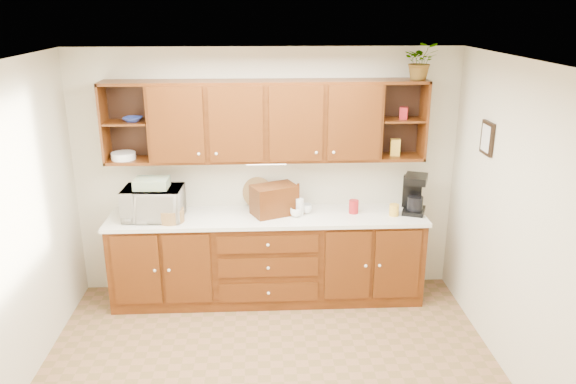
{
  "coord_description": "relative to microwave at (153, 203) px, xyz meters",
  "views": [
    {
      "loc": [
        -0.05,
        -3.93,
        2.99
      ],
      "look_at": [
        0.2,
        1.15,
        1.29
      ],
      "focal_mm": 35.0,
      "sensor_mm": 36.0,
      "label": 1
    }
  ],
  "objects": [
    {
      "name": "coffee_maker",
      "position": [
        2.66,
        0.06,
        0.03
      ],
      "size": [
        0.3,
        0.34,
        0.4
      ],
      "rotation": [
        0.0,
        0.0,
        -0.37
      ],
      "color": "black",
      "rests_on": "countertop"
    },
    {
      "name": "canister_red",
      "position": [
        2.03,
        0.05,
        -0.09
      ],
      "size": [
        0.13,
        0.13,
        0.14
      ],
      "primitive_type": "cylinder",
      "rotation": [
        0.0,
        0.0,
        0.42
      ],
      "color": "#A4171C",
      "rests_on": "countertop"
    },
    {
      "name": "undercabinet_light",
      "position": [
        1.14,
        0.12,
        0.37
      ],
      "size": [
        0.4,
        0.05,
        0.02
      ],
      "primitive_type": "cube",
      "color": "white",
      "rests_on": "upper_cabinets"
    },
    {
      "name": "wine_bottle",
      "position": [
        0.11,
        0.04,
        -0.0
      ],
      "size": [
        0.08,
        0.08,
        0.32
      ],
      "primitive_type": "cylinder",
      "rotation": [
        0.0,
        0.0,
        -0.16
      ],
      "color": "black",
      "rests_on": "countertop"
    },
    {
      "name": "mug_tree",
      "position": [
        1.46,
        0.06,
        -0.11
      ],
      "size": [
        0.29,
        0.29,
        0.33
      ],
      "rotation": [
        0.0,
        0.0,
        0.21
      ],
      "color": "#391A06",
      "rests_on": "countertop"
    },
    {
      "name": "upper_cabinets",
      "position": [
        1.15,
        0.17,
        0.79
      ],
      "size": [
        3.2,
        0.33,
        0.8
      ],
      "color": "#391A06",
      "rests_on": "back_wall"
    },
    {
      "name": "wicker_basket",
      "position": [
        0.18,
        -0.09,
        -0.1
      ],
      "size": [
        0.35,
        0.35,
        0.13
      ],
      "primitive_type": "cylinder",
      "rotation": [
        0.0,
        0.0,
        -0.42
      ],
      "color": "olive",
      "rests_on": "countertop"
    },
    {
      "name": "right_wall",
      "position": [
        3.14,
        -1.41,
        0.2
      ],
      "size": [
        0.0,
        3.5,
        3.5
      ],
      "primitive_type": "plane",
      "rotation": [
        1.57,
        0.0,
        -1.57
      ],
      "color": "beige",
      "rests_on": "floor"
    },
    {
      "name": "base_cabinets",
      "position": [
        1.14,
        0.04,
        -0.65
      ],
      "size": [
        3.2,
        0.6,
        0.9
      ],
      "primitive_type": "cube",
      "color": "#391A06",
      "rests_on": "floor"
    },
    {
      "name": "countertop",
      "position": [
        1.14,
        0.03,
        -0.18
      ],
      "size": [
        3.24,
        0.64,
        0.04
      ],
      "primitive_type": "cube",
      "color": "white",
      "rests_on": "base_cabinets"
    },
    {
      "name": "woven_tray",
      "position": [
        1.04,
        0.28,
        -0.15
      ],
      "size": [
        0.34,
        0.19,
        0.33
      ],
      "primitive_type": "cylinder",
      "rotation": [
        1.36,
        0.0,
        -0.32
      ],
      "color": "olive",
      "rests_on": "countertop"
    },
    {
      "name": "bread_box",
      "position": [
        1.21,
        0.06,
        -0.01
      ],
      "size": [
        0.51,
        0.43,
        0.31
      ],
      "primitive_type": "cube",
      "rotation": [
        0.0,
        0.0,
        0.41
      ],
      "color": "#391A06",
      "rests_on": "countertop"
    },
    {
      "name": "floor",
      "position": [
        1.14,
        -1.41,
        -1.1
      ],
      "size": [
        4.0,
        4.0,
        0.0
      ],
      "primitive_type": "plane",
      "color": "#8D6141",
      "rests_on": "ground"
    },
    {
      "name": "potted_plant",
      "position": [
        2.65,
        0.13,
        1.37
      ],
      "size": [
        0.36,
        0.33,
        0.36
      ],
      "primitive_type": "imported",
      "rotation": [
        0.0,
        0.0,
        -0.16
      ],
      "color": "#999999",
      "rests_on": "upper_cabinets"
    },
    {
      "name": "left_wall",
      "position": [
        -0.86,
        -1.41,
        0.2
      ],
      "size": [
        0.0,
        3.5,
        3.5
      ],
      "primitive_type": "plane",
      "rotation": [
        1.57,
        0.0,
        1.57
      ],
      "color": "beige",
      "rests_on": "floor"
    },
    {
      "name": "canister_yellow",
      "position": [
        2.43,
        -0.04,
        -0.1
      ],
      "size": [
        0.11,
        0.11,
        0.12
      ],
      "primitive_type": "cylinder",
      "rotation": [
        0.0,
        0.0,
        -0.17
      ],
      "color": "gold",
      "rests_on": "countertop"
    },
    {
      "name": "bowl_stack",
      "position": [
        -0.16,
        0.15,
        0.82
      ],
      "size": [
        0.22,
        0.22,
        0.05
      ],
      "primitive_type": "imported",
      "rotation": [
        0.0,
        0.0,
        -0.2
      ],
      "color": "navy",
      "rests_on": "upper_cabinets"
    },
    {
      "name": "framed_picture",
      "position": [
        3.12,
        -0.51,
        0.75
      ],
      "size": [
        0.03,
        0.24,
        0.3
      ],
      "primitive_type": "cube",
      "color": "black",
      "rests_on": "right_wall"
    },
    {
      "name": "ceiling",
      "position": [
        1.14,
        -1.41,
        1.5
      ],
      "size": [
        4.0,
        4.0,
        0.0
      ],
      "primitive_type": "plane",
      "rotation": [
        3.14,
        0.0,
        0.0
      ],
      "color": "white",
      "rests_on": "back_wall"
    },
    {
      "name": "pantry_box_red",
      "position": [
        2.52,
        0.16,
        0.86
      ],
      "size": [
        0.1,
        0.09,
        0.12
      ],
      "primitive_type": "cube",
      "rotation": [
        0.0,
        0.0,
        -0.33
      ],
      "color": "#A4171C",
      "rests_on": "upper_cabinets"
    },
    {
      "name": "towel_stack",
      "position": [
        0.0,
        0.0,
        0.21
      ],
      "size": [
        0.34,
        0.25,
        0.1
      ],
      "primitive_type": "cube",
      "rotation": [
        0.0,
        0.0,
        -0.04
      ],
      "color": "#C6C05D",
      "rests_on": "microwave"
    },
    {
      "name": "pantry_box_yellow",
      "position": [
        2.46,
        0.17,
        0.5
      ],
      "size": [
        0.1,
        0.09,
        0.17
      ],
      "primitive_type": "cube",
      "rotation": [
        0.0,
        0.0,
        -0.13
      ],
      "color": "gold",
      "rests_on": "upper_cabinets"
    },
    {
      "name": "back_wall",
      "position": [
        1.14,
        0.34,
        0.2
      ],
      "size": [
        4.0,
        0.0,
        4.0
      ],
      "primitive_type": "plane",
      "rotation": [
        1.57,
        0.0,
        0.0
      ],
      "color": "beige",
      "rests_on": "floor"
    },
    {
      "name": "microwave",
      "position": [
        0.0,
        0.0,
        0.0
      ],
      "size": [
        0.6,
        0.42,
        0.32
      ],
      "primitive_type": "imported",
      "rotation": [
        0.0,
        0.0,
        -0.05
      ],
      "color": "beige",
      "rests_on": "countertop"
    },
    {
      "name": "canister_white",
      "position": [
        1.47,
        0.01,
        -0.07
      ],
      "size": [
        0.1,
        0.1,
        0.18
      ],
      "primitive_type": "cylinder",
      "rotation": [
        0.0,
        0.0,
        -0.34
      ],
      "color": "white",
      "rests_on": "countertop"
    },
    {
      "name": "plate_stack",
      "position": [
        -0.29,
        0.15,
        0.45
      ],
      "size": [
        0.31,
        0.31,
        0.07
      ],
      "primitive_type": "cylinder",
      "rotation": [
        0.0,
        0.0,
        0.34
      ],
      "color": "white",
      "rests_on": "upper_cabinets"
    }
  ]
}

